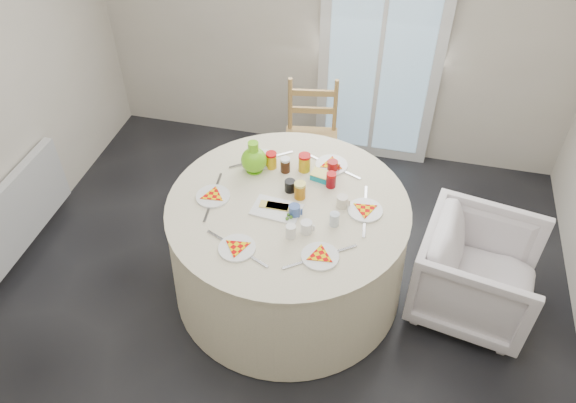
% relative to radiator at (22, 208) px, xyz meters
% --- Properties ---
extents(floor, '(4.00, 4.00, 0.00)m').
position_rel_radiator_xyz_m(floor, '(1.94, -0.20, -0.38)').
color(floor, black).
rests_on(floor, ground).
extents(wall_back, '(4.00, 0.02, 2.60)m').
position_rel_radiator_xyz_m(wall_back, '(1.94, 1.80, 0.92)').
color(wall_back, '#BCB5A3').
rests_on(wall_back, floor).
extents(glass_door, '(1.00, 0.08, 2.10)m').
position_rel_radiator_xyz_m(glass_door, '(2.34, 1.75, 0.67)').
color(glass_door, silver).
rests_on(glass_door, floor).
extents(radiator, '(0.07, 1.00, 0.55)m').
position_rel_radiator_xyz_m(radiator, '(0.00, 0.00, 0.00)').
color(radiator, silver).
rests_on(radiator, floor).
extents(table, '(1.59, 1.59, 0.81)m').
position_rel_radiator_xyz_m(table, '(1.97, 0.08, -0.01)').
color(table, beige).
rests_on(table, floor).
extents(wooden_chair, '(0.48, 0.47, 0.95)m').
position_rel_radiator_xyz_m(wooden_chair, '(1.90, 1.17, 0.09)').
color(wooden_chair, olive).
rests_on(wooden_chair, floor).
extents(armchair, '(0.81, 0.85, 0.76)m').
position_rel_radiator_xyz_m(armchair, '(3.23, 0.18, 0.01)').
color(armchair, silver).
rests_on(armchair, floor).
extents(place_settings, '(1.56, 1.56, 0.02)m').
position_rel_radiator_xyz_m(place_settings, '(1.97, 0.08, 0.39)').
color(place_settings, silver).
rests_on(place_settings, table).
extents(jar_cluster, '(0.51, 0.30, 0.14)m').
position_rel_radiator_xyz_m(jar_cluster, '(1.98, 0.36, 0.44)').
color(jar_cluster, olive).
rests_on(jar_cluster, table).
extents(butter_tub, '(0.14, 0.12, 0.05)m').
position_rel_radiator_xyz_m(butter_tub, '(2.13, 0.37, 0.41)').
color(butter_tub, '#0D8CA5').
rests_on(butter_tub, table).
extents(green_pitcher, '(0.21, 0.21, 0.22)m').
position_rel_radiator_xyz_m(green_pitcher, '(1.67, 0.35, 0.49)').
color(green_pitcher, '#65C315').
rests_on(green_pitcher, table).
extents(cheese_platter, '(0.32, 0.22, 0.04)m').
position_rel_radiator_xyz_m(cheese_platter, '(1.92, 0.01, 0.39)').
color(cheese_platter, silver).
rests_on(cheese_platter, table).
extents(mugs_glasses, '(0.55, 0.55, 0.10)m').
position_rel_radiator_xyz_m(mugs_glasses, '(2.13, 0.09, 0.43)').
color(mugs_glasses, gray).
rests_on(mugs_glasses, table).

